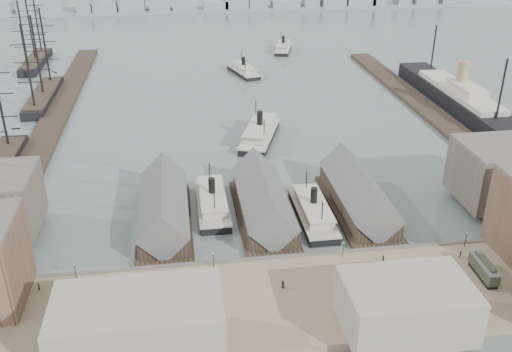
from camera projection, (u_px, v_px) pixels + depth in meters
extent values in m
plane|color=#576563|center=(274.00, 252.00, 137.39)|extent=(900.00, 900.00, 0.00)
cube|color=#837458|center=(290.00, 301.00, 119.16)|extent=(180.00, 30.00, 2.00)
cube|color=#59544C|center=(278.00, 260.00, 132.26)|extent=(180.00, 1.20, 2.30)
cube|color=#2D231C|center=(54.00, 120.00, 217.32)|extent=(10.00, 220.00, 1.60)
cube|color=#2D231C|center=(428.00, 110.00, 227.09)|extent=(10.00, 180.00, 1.60)
cube|color=#2D231C|center=(165.00, 224.00, 148.04)|extent=(14.00, 42.00, 1.20)
cube|color=#2D231C|center=(164.00, 212.00, 147.57)|extent=(12.00, 36.00, 5.00)
cube|color=#59595B|center=(163.00, 203.00, 146.43)|extent=(12.60, 37.00, 12.60)
cube|color=#2D231C|center=(263.00, 217.00, 151.37)|extent=(14.00, 42.00, 1.20)
cube|color=#2D231C|center=(263.00, 205.00, 150.90)|extent=(12.00, 36.00, 5.00)
cube|color=#59595B|center=(263.00, 196.00, 149.76)|extent=(12.60, 37.00, 12.60)
cube|color=#2D231C|center=(358.00, 210.00, 154.69)|extent=(14.00, 42.00, 1.20)
cube|color=#2D231C|center=(358.00, 198.00, 154.22)|extent=(12.00, 36.00, 5.00)
cube|color=#59595B|center=(359.00, 190.00, 153.08)|extent=(12.60, 37.00, 12.60)
cube|color=#60564C|center=(510.00, 173.00, 155.27)|extent=(28.00, 20.00, 15.00)
cube|color=gray|center=(406.00, 306.00, 108.41)|extent=(24.00, 16.00, 10.00)
cube|color=gray|center=(139.00, 327.00, 101.58)|extent=(30.00, 16.00, 12.00)
cylinder|color=black|center=(75.00, 272.00, 123.75)|extent=(0.16, 0.16, 3.60)
sphere|color=beige|center=(74.00, 265.00, 122.91)|extent=(0.44, 0.44, 0.44)
cylinder|color=black|center=(213.00, 261.00, 127.58)|extent=(0.16, 0.16, 3.60)
sphere|color=beige|center=(213.00, 253.00, 126.75)|extent=(0.44, 0.44, 0.44)
cylinder|color=black|center=(343.00, 250.00, 131.42)|extent=(0.16, 0.16, 3.60)
sphere|color=beige|center=(344.00, 243.00, 130.59)|extent=(0.44, 0.44, 0.44)
cylinder|color=black|center=(465.00, 240.00, 135.25)|extent=(0.16, 0.16, 3.60)
sphere|color=beige|center=(467.00, 233.00, 134.42)|extent=(0.44, 0.44, 0.44)
cube|color=gray|center=(199.00, 8.00, 439.44)|extent=(500.00, 40.00, 2.00)
cube|color=gray|center=(29.00, 11.00, 413.60)|extent=(14.71, 14.00, 7.23)
cube|color=gray|center=(51.00, 6.00, 414.28)|extent=(17.63, 14.00, 13.23)
cube|color=gray|center=(85.00, 5.00, 417.34)|extent=(10.74, 14.00, 13.58)
cube|color=gray|center=(105.00, 8.00, 420.16)|extent=(18.06, 14.00, 8.64)
cube|color=gray|center=(132.00, 4.00, 421.69)|extent=(18.55, 14.00, 13.29)
cube|color=gray|center=(159.00, 4.00, 424.46)|extent=(15.33, 14.00, 12.47)
cube|color=gray|center=(184.00, 6.00, 427.63)|extent=(17.56, 14.00, 8.72)
cube|color=gray|center=(215.00, 6.00, 430.84)|extent=(18.76, 14.00, 7.63)
cube|color=gray|center=(236.00, 3.00, 432.28)|extent=(17.61, 14.00, 10.35)
cube|color=gray|center=(257.00, 3.00, 434.36)|extent=(13.38, 14.00, 10.30)
cube|color=gray|center=(285.00, 5.00, 437.89)|extent=(20.73, 14.00, 6.75)
cube|color=gray|center=(333.00, 0.00, 441.75)|extent=(18.17, 14.00, 11.26)
cube|color=black|center=(213.00, 206.00, 156.22)|extent=(7.89, 27.62, 1.78)
cube|color=beige|center=(212.00, 202.00, 155.66)|extent=(8.29, 27.62, 0.49)
cube|color=beige|center=(212.00, 197.00, 155.06)|extent=(6.41, 19.73, 2.17)
cube|color=beige|center=(212.00, 193.00, 154.45)|extent=(6.91, 21.71, 0.39)
cylinder|color=black|center=(212.00, 186.00, 153.50)|extent=(1.78, 1.78, 4.44)
cylinder|color=black|center=(209.00, 172.00, 161.49)|extent=(0.30, 0.30, 5.92)
cylinder|color=black|center=(214.00, 202.00, 145.69)|extent=(0.30, 0.30, 5.92)
cube|color=black|center=(313.00, 216.00, 151.28)|extent=(7.82, 27.38, 1.76)
cube|color=beige|center=(313.00, 212.00, 150.73)|extent=(8.21, 27.38, 0.49)
cube|color=beige|center=(313.00, 207.00, 150.13)|extent=(6.36, 19.56, 2.15)
cube|color=beige|center=(314.00, 203.00, 149.53)|extent=(6.85, 21.51, 0.39)
cylinder|color=black|center=(314.00, 196.00, 148.58)|extent=(1.76, 1.76, 4.40)
cylinder|color=black|center=(306.00, 181.00, 156.50)|extent=(0.29, 0.29, 5.87)
cylinder|color=black|center=(322.00, 213.00, 140.84)|extent=(0.29, 0.29, 5.87)
cube|color=black|center=(260.00, 137.00, 200.92)|extent=(18.87, 32.80, 2.03)
cube|color=beige|center=(260.00, 133.00, 200.28)|extent=(19.30, 32.94, 0.56)
cube|color=beige|center=(260.00, 129.00, 199.58)|extent=(14.32, 23.72, 2.48)
cube|color=beige|center=(260.00, 125.00, 198.89)|extent=(15.59, 26.03, 0.45)
cylinder|color=black|center=(260.00, 118.00, 197.80)|extent=(2.03, 2.03, 5.08)
cylinder|color=black|center=(256.00, 109.00, 206.93)|extent=(0.34, 0.34, 6.77)
cylinder|color=black|center=(264.00, 129.00, 188.87)|extent=(0.34, 0.34, 6.77)
cube|color=black|center=(243.00, 73.00, 276.06)|extent=(13.94, 26.12, 1.61)
cube|color=beige|center=(243.00, 70.00, 275.55)|extent=(14.29, 26.22, 0.45)
cube|color=beige|center=(243.00, 68.00, 275.00)|extent=(10.64, 18.86, 1.97)
cube|color=beige|center=(243.00, 65.00, 274.45)|extent=(11.57, 20.70, 0.36)
cylinder|color=black|center=(243.00, 61.00, 273.59)|extent=(1.61, 1.61, 4.04)
cylinder|color=black|center=(241.00, 57.00, 280.85)|extent=(0.27, 0.27, 5.38)
cylinder|color=black|center=(246.00, 66.00, 266.48)|extent=(0.27, 0.27, 5.38)
cube|color=black|center=(283.00, 50.00, 317.92)|extent=(13.93, 26.24, 1.62)
cube|color=beige|center=(283.00, 48.00, 317.41)|extent=(14.27, 26.34, 0.45)
cube|color=beige|center=(283.00, 45.00, 316.85)|extent=(10.63, 18.94, 1.98)
cube|color=beige|center=(283.00, 43.00, 316.30)|extent=(11.56, 20.80, 0.36)
cylinder|color=black|center=(283.00, 40.00, 315.43)|extent=(1.62, 1.62, 4.05)
cylinder|color=black|center=(281.00, 37.00, 322.73)|extent=(0.27, 0.27, 5.41)
cylinder|color=black|center=(286.00, 43.00, 308.30)|extent=(0.27, 0.27, 5.41)
cube|color=black|center=(44.00, 97.00, 239.16)|extent=(8.63, 49.84, 3.45)
cube|color=#2D231C|center=(43.00, 93.00, 238.27)|extent=(8.15, 44.86, 0.58)
cylinder|color=black|center=(28.00, 67.00, 215.99)|extent=(0.77, 0.77, 32.59)
cylinder|color=black|center=(37.00, 56.00, 231.51)|extent=(0.77, 0.77, 32.59)
cylinder|color=black|center=(45.00, 46.00, 247.03)|extent=(0.77, 0.77, 32.59)
cube|color=black|center=(36.00, 62.00, 290.88)|extent=(8.42, 46.76, 3.37)
cube|color=#2D231C|center=(35.00, 58.00, 290.01)|extent=(7.95, 42.09, 0.56)
cylinder|color=black|center=(23.00, 35.00, 268.85)|extent=(0.75, 0.75, 31.80)
cylinder|color=black|center=(30.00, 28.00, 283.41)|extent=(0.75, 0.75, 31.80)
cylinder|color=black|center=(37.00, 22.00, 297.98)|extent=(0.75, 0.75, 31.80)
cube|color=black|center=(458.00, 101.00, 230.85)|extent=(13.29, 97.10, 6.13)
cube|color=beige|center=(460.00, 91.00, 229.06)|extent=(11.24, 56.22, 2.04)
cube|color=beige|center=(467.00, 89.00, 223.39)|extent=(8.18, 20.44, 3.07)
cylinder|color=tan|center=(463.00, 74.00, 225.92)|extent=(4.50, 4.50, 10.22)
cube|color=black|center=(483.00, 275.00, 125.11)|extent=(2.77, 9.58, 0.80)
cube|color=#303828|center=(484.00, 268.00, 124.37)|extent=(2.89, 10.08, 2.60)
cube|color=#59595B|center=(485.00, 263.00, 123.73)|extent=(3.11, 10.49, 0.30)
imported|color=black|center=(91.00, 288.00, 120.45)|extent=(1.67, 1.60, 1.43)
cube|color=#3F2D21|center=(79.00, 291.00, 119.08)|extent=(2.99, 2.47, 0.25)
cylinder|color=black|center=(80.00, 294.00, 118.71)|extent=(1.03, 0.54, 1.10)
cylinder|color=black|center=(78.00, 291.00, 119.76)|extent=(1.03, 0.54, 1.10)
imported|color=black|center=(195.00, 301.00, 116.45)|extent=(1.96, 1.25, 1.53)
cube|color=#3F2D21|center=(183.00, 303.00, 115.50)|extent=(2.89, 2.10, 0.25)
cylinder|color=black|center=(184.00, 307.00, 115.07)|extent=(1.09, 0.35, 1.10)
cylinder|color=black|center=(182.00, 303.00, 116.23)|extent=(1.09, 0.35, 1.10)
imported|color=black|center=(415.00, 291.00, 119.30)|extent=(1.52, 1.75, 1.69)
cube|color=#3F2D21|center=(403.00, 292.00, 118.82)|extent=(2.68, 1.64, 0.25)
cylinder|color=black|center=(404.00, 295.00, 118.35)|extent=(1.10, 0.14, 1.10)
cylinder|color=black|center=(402.00, 291.00, 119.59)|extent=(1.10, 0.14, 1.10)
imported|color=black|center=(39.00, 287.00, 120.43)|extent=(0.66, 0.75, 1.73)
imported|color=black|center=(71.00, 323.00, 110.37)|extent=(0.83, 0.68, 1.58)
imported|color=black|center=(187.00, 275.00, 124.06)|extent=(1.05, 1.32, 1.79)
imported|color=black|center=(192.00, 312.00, 113.09)|extent=(0.88, 1.07, 1.71)
imported|color=black|center=(283.00, 284.00, 121.17)|extent=(1.02, 0.83, 1.80)
imported|color=black|center=(356.00, 277.00, 123.59)|extent=(0.55, 0.70, 1.77)
imported|color=black|center=(383.00, 258.00, 130.05)|extent=(0.94, 0.81, 1.68)
imported|color=black|center=(427.00, 292.00, 118.85)|extent=(1.33, 1.17, 1.79)
imported|color=black|center=(460.00, 254.00, 131.60)|extent=(0.94, 1.10, 1.77)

